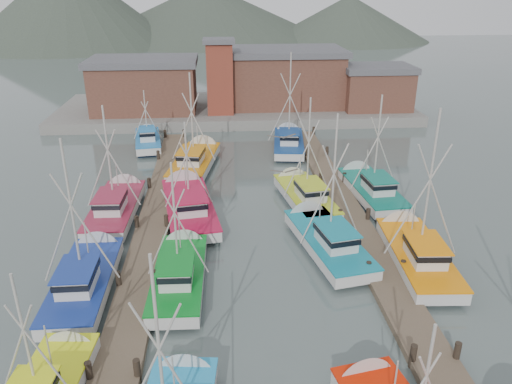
{
  "coord_description": "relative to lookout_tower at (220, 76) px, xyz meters",
  "views": [
    {
      "loc": [
        -2.22,
        -25.79,
        15.9
      ],
      "look_at": [
        0.14,
        5.27,
        2.6
      ],
      "focal_mm": 35.0,
      "sensor_mm": 36.0,
      "label": 1
    }
  ],
  "objects": [
    {
      "name": "quay",
      "position": [
        2.0,
        4.0,
        -4.95
      ],
      "size": [
        44.0,
        16.0,
        1.2
      ],
      "primitive_type": "cube",
      "color": "gray",
      "rests_on": "ground"
    },
    {
      "name": "ground",
      "position": [
        2.0,
        -33.0,
        -5.55
      ],
      "size": [
        260.0,
        260.0,
        0.0
      ],
      "primitive_type": "plane",
      "color": "#43514D",
      "rests_on": "ground"
    },
    {
      "name": "gull_far",
      "position": [
        3.21,
        -33.7,
        0.77
      ],
      "size": [
        1.55,
        0.63,
        0.24
      ],
      "rotation": [
        0.0,
        0.0,
        0.11
      ],
      "color": "gray",
      "rests_on": "ground"
    },
    {
      "name": "boat_9",
      "position": [
        6.07,
        -24.08,
        -4.87
      ],
      "size": [
        4.09,
        9.19,
        9.1
      ],
      "rotation": [
        0.0,
        0.0,
        0.16
      ],
      "color": "#0F1D33",
      "rests_on": "ground"
    },
    {
      "name": "dock_left",
      "position": [
        -5.0,
        -28.96,
        -5.34
      ],
      "size": [
        2.3,
        46.0,
        1.5
      ],
      "color": "brown",
      "rests_on": "ground"
    },
    {
      "name": "boat_13",
      "position": [
        6.76,
        -10.59,
        -4.86
      ],
      "size": [
        4.11,
        9.41,
        10.44
      ],
      "rotation": [
        0.0,
        0.0,
        -0.12
      ],
      "color": "#0F1D33",
      "rests_on": "ground"
    },
    {
      "name": "distant_hills",
      "position": [
        -10.76,
        89.59,
        -5.55
      ],
      "size": [
        175.0,
        140.0,
        42.0
      ],
      "color": "#3F4A3D",
      "rests_on": "ground"
    },
    {
      "name": "shed_center",
      "position": [
        8.0,
        4.0,
        -0.86
      ],
      "size": [
        14.84,
        9.54,
        6.9
      ],
      "color": "brown",
      "rests_on": "quay"
    },
    {
      "name": "boat_14",
      "position": [
        -7.6,
        -8.74,
        -4.88
      ],
      "size": [
        3.4,
        8.03,
        6.49
      ],
      "rotation": [
        0.0,
        0.0,
        0.14
      ],
      "color": "#0F1D33",
      "rests_on": "ground"
    },
    {
      "name": "shed_right",
      "position": [
        19.0,
        1.0,
        -1.71
      ],
      "size": [
        8.48,
        6.36,
        5.2
      ],
      "color": "brown",
      "rests_on": "quay"
    },
    {
      "name": "shed_left",
      "position": [
        -9.0,
        2.0,
        -1.21
      ],
      "size": [
        12.72,
        8.48,
        6.2
      ],
      "color": "brown",
      "rests_on": "quay"
    },
    {
      "name": "boat_7",
      "position": [
        11.38,
        -33.24,
        -4.86
      ],
      "size": [
        4.23,
        9.43,
        10.55
      ],
      "rotation": [
        0.0,
        0.0,
        -0.06
      ],
      "color": "#0F1D33",
      "rests_on": "ground"
    },
    {
      "name": "boat_8",
      "position": [
        -2.66,
        -25.25,
        -4.87
      ],
      "size": [
        4.75,
        10.7,
        8.09
      ],
      "rotation": [
        0.0,
        0.0,
        0.16
      ],
      "color": "#0F1D33",
      "rests_on": "ground"
    },
    {
      "name": "boat_5",
      "position": [
        6.28,
        -31.17,
        -4.87
      ],
      "size": [
        4.56,
        9.68,
        9.81
      ],
      "rotation": [
        0.0,
        0.0,
        0.19
      ],
      "color": "#0F1D33",
      "rests_on": "ground"
    },
    {
      "name": "boat_6",
      "position": [
        -7.81,
        -34.6,
        -4.86
      ],
      "size": [
        3.98,
        9.19,
        9.72
      ],
      "rotation": [
        0.0,
        0.0,
        0.01
      ],
      "color": "#0F1D33",
      "rests_on": "ground"
    },
    {
      "name": "gull_near",
      "position": [
        3.05,
        -33.58,
        2.7
      ],
      "size": [
        1.55,
        0.65,
        0.24
      ],
      "rotation": [
        0.0,
        0.0,
        0.23
      ],
      "color": "gray",
      "rests_on": "ground"
    },
    {
      "name": "dock_right",
      "position": [
        9.0,
        -28.96,
        -5.34
      ],
      "size": [
        2.3,
        46.0,
        1.5
      ],
      "color": "brown",
      "rests_on": "ground"
    },
    {
      "name": "boat_11",
      "position": [
        11.49,
        -23.18,
        -4.87
      ],
      "size": [
        3.7,
        9.29,
        9.06
      ],
      "rotation": [
        0.0,
        0.0,
        0.08
      ],
      "color": "#0F1D33",
      "rests_on": "ground"
    },
    {
      "name": "boat_10",
      "position": [
        -7.84,
        -25.03,
        -4.87
      ],
      "size": [
        3.78,
        9.45,
        9.1
      ],
      "rotation": [
        0.0,
        0.0,
        -0.03
      ],
      "color": "#0F1D33",
      "rests_on": "ground"
    },
    {
      "name": "lookout_tower",
      "position": [
        0.0,
        0.0,
        0.0
      ],
      "size": [
        3.6,
        3.6,
        8.5
      ],
      "color": "maroon",
      "rests_on": "quay"
    },
    {
      "name": "boat_12",
      "position": [
        -2.45,
        -15.47,
        -4.87
      ],
      "size": [
        4.72,
        10.38,
        9.66
      ],
      "rotation": [
        0.0,
        0.0,
        -0.17
      ],
      "color": "#0F1D33",
      "rests_on": "ground"
    },
    {
      "name": "boat_4",
      "position": [
        -2.67,
        -34.41,
        -4.87
      ],
      "size": [
        3.33,
        8.81,
        8.22
      ],
      "rotation": [
        0.0,
        0.0,
        -0.02
      ],
      "color": "#0F1D33",
      "rests_on": "ground"
    }
  ]
}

